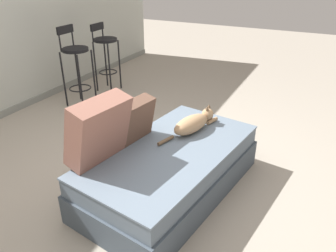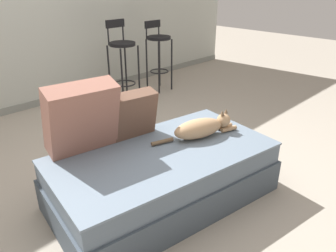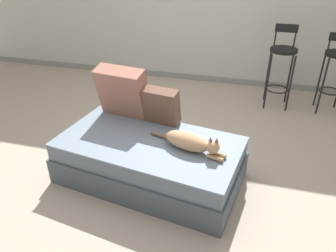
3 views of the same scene
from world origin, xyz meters
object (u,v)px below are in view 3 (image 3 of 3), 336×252
Objects in this scene: couch at (150,160)px; cat at (190,142)px; throw_pillow_corner at (123,92)px; bar_stool_near_window at (282,61)px; throw_pillow_middle at (161,106)px.

couch is 2.46× the size of cat.
throw_pillow_corner is at bearing 150.04° from cat.
cat is at bearing -111.31° from bar_stool_near_window.
bar_stool_near_window is (1.16, 1.64, 0.02)m from throw_pillow_middle.
cat is (0.38, -0.04, 0.28)m from couch.
throw_pillow_middle is at bearing -125.28° from bar_stool_near_window.
throw_pillow_corner is 0.74× the size of cat.
throw_pillow_corner is at bearing 134.05° from couch.
throw_pillow_middle reaches higher than cat.
bar_stool_near_window is at bearing 59.42° from couch.
couch is 4.64× the size of throw_pillow_middle.
throw_pillow_middle is 0.53× the size of cat.
bar_stool_near_window reaches higher than cat.
cat is at bearing -5.97° from couch.
couch is at bearing 174.03° from cat.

